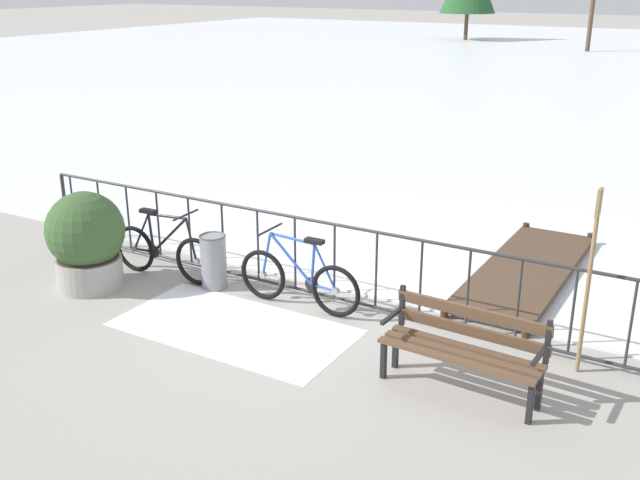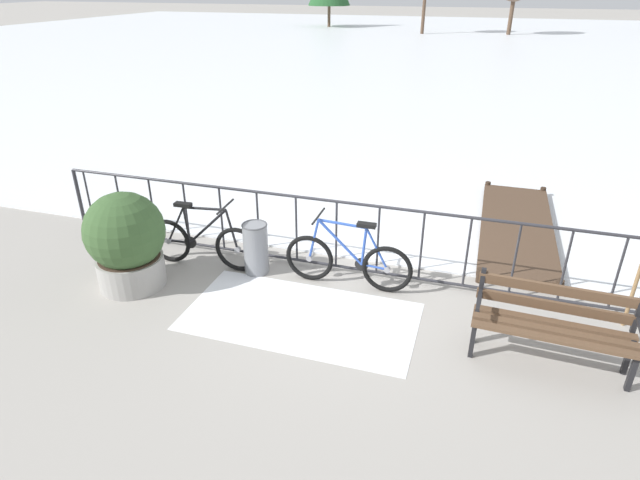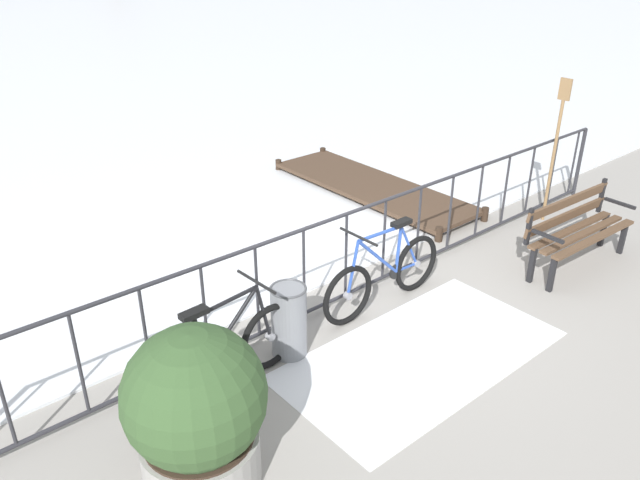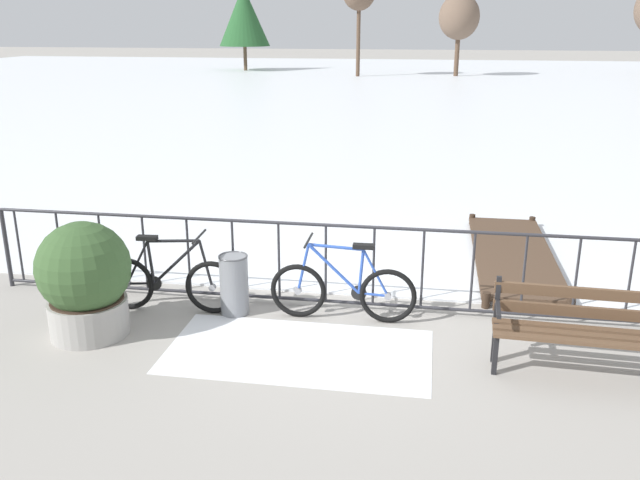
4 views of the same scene
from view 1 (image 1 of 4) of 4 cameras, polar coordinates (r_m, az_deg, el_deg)
ground_plane at (r=9.48m, az=-0.42°, el=-4.54°), size 160.00×160.00×0.00m
snow_patch at (r=8.78m, az=-6.65°, el=-6.74°), size 2.80×1.45×0.01m
railing_fence at (r=9.27m, az=-0.43°, el=-1.38°), size 9.06×0.06×1.07m
bicycle_near_railing at (r=9.09m, az=-1.66°, el=-3.11°), size 1.71×0.52×0.97m
bicycle_second at (r=10.21m, az=-11.93°, el=-0.94°), size 1.71×0.52×0.97m
park_bench at (r=7.42m, az=11.09°, el=-7.81°), size 1.62×0.55×0.89m
planter_with_shrub at (r=10.07m, az=-17.62°, el=0.01°), size 1.02×1.02×1.30m
trash_bin at (r=9.78m, az=-8.22°, el=-1.61°), size 0.35×0.35×0.73m
oar_upright at (r=7.81m, az=20.15°, el=-2.23°), size 0.04×0.16×1.98m
wooden_dock at (r=10.46m, az=15.65°, el=-2.22°), size 1.10×3.61×0.20m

